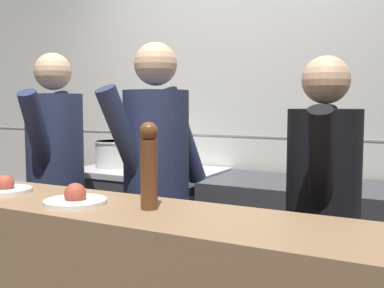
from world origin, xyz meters
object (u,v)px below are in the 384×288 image
(oven_range, at_px, (149,229))
(sauce_pot, at_px, (181,162))
(chef_line, at_px, (322,215))
(plated_dish_dessert, at_px, (75,199))
(chef_sous, at_px, (156,186))
(plated_dish_appetiser, at_px, (5,188))
(chef_head_cook, at_px, (56,176))
(chefs_knife, at_px, (315,186))
(stock_pot, at_px, (113,153))
(pepper_mill, at_px, (149,164))

(oven_range, xyz_separation_m, sauce_pot, (0.30, -0.05, 0.53))
(chef_line, bearing_deg, plated_dish_dessert, -146.80)
(sauce_pot, distance_m, plated_dish_dessert, 1.43)
(plated_dish_dessert, height_order, chef_sous, chef_sous)
(plated_dish_appetiser, xyz_separation_m, chef_sous, (0.38, 0.66, -0.07))
(plated_dish_appetiser, height_order, chef_head_cook, chef_head_cook)
(chef_head_cook, bearing_deg, chef_line, -19.62)
(chefs_knife, bearing_deg, plated_dish_appetiser, -129.93)
(stock_pot, xyz_separation_m, pepper_mill, (1.21, -1.35, 0.15))
(chefs_knife, height_order, plated_dish_appetiser, plated_dish_appetiser)
(chefs_knife, relative_size, chef_line, 0.23)
(stock_pot, xyz_separation_m, chef_head_cook, (0.09, -0.69, -0.07))
(sauce_pot, bearing_deg, pepper_mill, -65.58)
(chef_head_cook, bearing_deg, chef_sous, -21.68)
(chefs_knife, bearing_deg, pepper_mill, -105.04)
(pepper_mill, height_order, chef_head_cook, chef_head_cook)
(oven_range, bearing_deg, pepper_mill, -56.82)
(chef_line, bearing_deg, chef_sous, 173.49)
(stock_pot, relative_size, chefs_knife, 0.75)
(plated_dish_appetiser, distance_m, chef_sous, 0.76)
(stock_pot, height_order, plated_dish_dessert, stock_pot)
(chefs_knife, height_order, plated_dish_dessert, plated_dish_dessert)
(stock_pot, height_order, chef_line, chef_line)
(chefs_knife, distance_m, pepper_mill, 1.33)
(plated_dish_appetiser, height_order, plated_dish_dessert, plated_dish_dessert)
(plated_dish_appetiser, bearing_deg, chef_head_cook, 118.62)
(chefs_knife, relative_size, chef_sous, 0.21)
(oven_range, distance_m, chef_line, 1.66)
(pepper_mill, xyz_separation_m, chef_head_cook, (-1.12, 0.66, -0.22))
(chef_head_cook, bearing_deg, stock_pot, 78.29)
(stock_pot, xyz_separation_m, chefs_knife, (1.55, -0.09, -0.11))
(plated_dish_dessert, bearing_deg, plated_dish_appetiser, 175.91)
(chef_sous, xyz_separation_m, chef_line, (0.87, 0.02, -0.06))
(sauce_pot, bearing_deg, chef_sous, -70.90)
(sauce_pot, distance_m, chef_line, 1.32)
(sauce_pot, relative_size, chef_sous, 0.14)
(chef_head_cook, relative_size, chef_line, 1.06)
(plated_dish_appetiser, height_order, pepper_mill, pepper_mill)
(sauce_pot, xyz_separation_m, chef_head_cook, (-0.51, -0.68, -0.04))
(plated_dish_dessert, height_order, pepper_mill, pepper_mill)
(chef_sous, bearing_deg, chef_line, 16.75)
(chefs_knife, height_order, pepper_mill, pepper_mill)
(sauce_pot, bearing_deg, oven_range, 170.38)
(stock_pot, bearing_deg, oven_range, 8.76)
(plated_dish_appetiser, relative_size, chef_line, 0.15)
(plated_dish_appetiser, relative_size, plated_dish_dessert, 0.94)
(plated_dish_dessert, xyz_separation_m, pepper_mill, (0.30, 0.06, 0.15))
(pepper_mill, bearing_deg, chef_line, 51.70)
(oven_range, bearing_deg, chef_head_cook, -105.94)
(chef_head_cook, bearing_deg, chefs_knife, 3.35)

